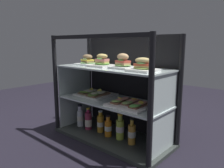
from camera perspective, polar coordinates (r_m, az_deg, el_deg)
ground_plane at (r=2.08m, az=0.00°, el=-14.28°), size 6.00×6.00×0.02m
case_base_deck at (r=2.07m, az=0.00°, el=-13.64°), size 1.11×0.49×0.03m
case_frame at (r=2.00m, az=2.02°, el=0.38°), size 1.11×0.49×0.94m
riser_lower_tier at (r=2.01m, az=0.00°, el=-9.07°), size 1.03×0.41×0.32m
shelf_lower_glass at (r=1.96m, az=0.00°, el=-4.47°), size 1.05×0.43×0.01m
riser_upper_tier at (r=1.92m, az=0.00°, el=-0.19°), size 1.03×0.41×0.28m
shelf_upper_glass at (r=1.90m, az=0.00°, el=4.20°), size 1.05×0.43×0.01m
plated_roll_sandwich_left_of_center at (r=2.16m, az=-6.45°, el=6.08°), size 0.19×0.19×0.10m
plated_roll_sandwich_right_of_center at (r=1.97m, az=-2.61°, el=5.72°), size 0.20×0.20×0.11m
plated_roll_sandwich_mid_left at (r=1.82m, az=2.90°, el=5.55°), size 0.18×0.18×0.13m
plated_roll_sandwich_near_left_corner at (r=1.64m, az=8.11°, el=4.56°), size 0.20×0.20×0.10m
open_sandwich_tray_near_left_corner at (r=2.13m, az=-4.66°, el=-2.49°), size 0.34×0.30×0.07m
open_sandwich_tray_far_left at (r=1.79m, az=4.79°, el=-5.11°), size 0.34×0.30×0.06m
juice_bottle_back_right at (r=2.28m, az=-8.35°, el=-8.60°), size 0.07×0.07×0.22m
juice_bottle_near_post at (r=2.19m, az=-6.23°, el=-9.55°), size 0.07×0.07×0.22m
juice_bottle_front_middle at (r=2.11m, az=-3.03°, el=-10.18°), size 0.06×0.06×0.21m
juice_bottle_front_right_end at (r=2.02m, az=-1.03°, el=-11.36°), size 0.06×0.06×0.20m
juice_bottle_back_left at (r=1.96m, az=2.12°, el=-11.56°), size 0.07×0.07×0.23m
juice_bottle_front_second at (r=1.88m, az=5.21°, el=-12.83°), size 0.06×0.06×0.23m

